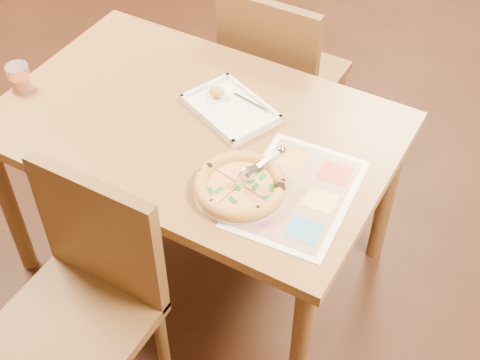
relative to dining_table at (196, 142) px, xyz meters
The scene contains 9 objects.
dining_table is the anchor object (origin of this frame).
chair_near 0.61m from the dining_table, 90.00° to the right, with size 0.42×0.42×0.47m.
chair_far 0.61m from the dining_table, 90.00° to the left, with size 0.42×0.42×0.47m.
plate 0.36m from the dining_table, 34.91° to the right, with size 0.27×0.27×0.01m, color silver.
pizza 0.37m from the dining_table, 34.83° to the right, with size 0.28×0.28×0.04m.
pizza_cutter 0.40m from the dining_table, 25.97° to the right, with size 0.08×0.15×0.09m.
appetizer_tray 0.16m from the dining_table, 56.45° to the left, with size 0.35×0.30×0.06m.
glass_tumbler 0.64m from the dining_table, 166.62° to the right, with size 0.08×0.08×0.10m.
menu 0.46m from the dining_table, 15.72° to the right, with size 0.31×0.44×0.01m, color white.
Camera 1 is at (0.95, -1.38, 2.15)m, focal length 50.00 mm.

